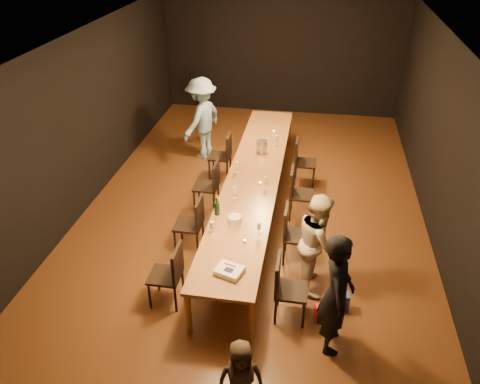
% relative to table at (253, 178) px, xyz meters
% --- Properties ---
extents(ground, '(10.00, 10.00, 0.00)m').
position_rel_table_xyz_m(ground, '(0.00, 0.00, -0.70)').
color(ground, '#442811').
rests_on(ground, ground).
extents(room_shell, '(6.04, 10.04, 3.02)m').
position_rel_table_xyz_m(room_shell, '(0.00, 0.00, 1.38)').
color(room_shell, black).
rests_on(room_shell, ground).
extents(table, '(0.90, 6.00, 0.75)m').
position_rel_table_xyz_m(table, '(0.00, 0.00, 0.00)').
color(table, brown).
rests_on(table, ground).
extents(chair_right_0, '(0.42, 0.42, 0.93)m').
position_rel_table_xyz_m(chair_right_0, '(0.85, -2.40, -0.24)').
color(chair_right_0, black).
rests_on(chair_right_0, ground).
extents(chair_right_1, '(0.42, 0.42, 0.93)m').
position_rel_table_xyz_m(chair_right_1, '(0.85, -1.20, -0.24)').
color(chair_right_1, black).
rests_on(chair_right_1, ground).
extents(chair_right_2, '(0.42, 0.42, 0.93)m').
position_rel_table_xyz_m(chair_right_2, '(0.85, 0.00, -0.24)').
color(chair_right_2, black).
rests_on(chair_right_2, ground).
extents(chair_right_3, '(0.42, 0.42, 0.93)m').
position_rel_table_xyz_m(chair_right_3, '(0.85, 1.20, -0.24)').
color(chair_right_3, black).
rests_on(chair_right_3, ground).
extents(chair_left_0, '(0.42, 0.42, 0.93)m').
position_rel_table_xyz_m(chair_left_0, '(-0.85, -2.40, -0.24)').
color(chair_left_0, black).
rests_on(chair_left_0, ground).
extents(chair_left_1, '(0.42, 0.42, 0.93)m').
position_rel_table_xyz_m(chair_left_1, '(-0.85, -1.20, -0.24)').
color(chair_left_1, black).
rests_on(chair_left_1, ground).
extents(chair_left_2, '(0.42, 0.42, 0.93)m').
position_rel_table_xyz_m(chair_left_2, '(-0.85, 0.00, -0.24)').
color(chair_left_2, black).
rests_on(chair_left_2, ground).
extents(chair_left_3, '(0.42, 0.42, 0.93)m').
position_rel_table_xyz_m(chair_left_3, '(-0.85, 1.20, -0.24)').
color(chair_left_3, black).
rests_on(chair_left_3, ground).
extents(woman_birthday, '(0.42, 0.62, 1.66)m').
position_rel_table_xyz_m(woman_birthday, '(1.38, -2.78, 0.13)').
color(woman_birthday, black).
rests_on(woman_birthday, ground).
extents(woman_tan, '(0.62, 0.77, 1.50)m').
position_rel_table_xyz_m(woman_tan, '(1.15, -1.71, 0.05)').
color(woman_tan, beige).
rests_on(woman_tan, ground).
extents(man_blue, '(1.02, 1.29, 1.75)m').
position_rel_table_xyz_m(man_blue, '(-1.41, 2.04, 0.17)').
color(man_blue, '#7EA5C3').
rests_on(man_blue, ground).
extents(child, '(0.57, 0.45, 1.02)m').
position_rel_table_xyz_m(child, '(0.43, -3.87, -0.19)').
color(child, '#443126').
rests_on(child, ground).
extents(gift_bag_red, '(0.24, 0.16, 0.26)m').
position_rel_table_xyz_m(gift_bag_red, '(1.29, -2.41, -0.57)').
color(gift_bag_red, red).
rests_on(gift_bag_red, ground).
extents(gift_bag_blue, '(0.24, 0.18, 0.27)m').
position_rel_table_xyz_m(gift_bag_blue, '(1.51, -2.17, -0.56)').
color(gift_bag_blue, '#2737AB').
rests_on(gift_bag_blue, ground).
extents(birthday_cake, '(0.39, 0.35, 0.08)m').
position_rel_table_xyz_m(birthday_cake, '(0.06, -2.54, 0.09)').
color(birthday_cake, white).
rests_on(birthday_cake, table).
extents(plate_stack, '(0.21, 0.21, 0.11)m').
position_rel_table_xyz_m(plate_stack, '(-0.07, -1.45, 0.11)').
color(plate_stack, silver).
rests_on(plate_stack, table).
extents(champagne_bottle, '(0.09, 0.09, 0.33)m').
position_rel_table_xyz_m(champagne_bottle, '(-0.37, -1.27, 0.21)').
color(champagne_bottle, black).
rests_on(champagne_bottle, table).
extents(ice_bucket, '(0.24, 0.24, 0.22)m').
position_rel_table_xyz_m(ice_bucket, '(0.02, 0.93, 0.16)').
color(ice_bucket, '#A9A8AD').
rests_on(ice_bucket, table).
extents(wineglass_0, '(0.06, 0.06, 0.21)m').
position_rel_table_xyz_m(wineglass_0, '(-0.33, -1.76, 0.15)').
color(wineglass_0, beige).
rests_on(wineglass_0, table).
extents(wineglass_1, '(0.06, 0.06, 0.21)m').
position_rel_table_xyz_m(wineglass_1, '(0.32, -1.66, 0.15)').
color(wineglass_1, beige).
rests_on(wineglass_1, table).
extents(wineglass_2, '(0.06, 0.06, 0.21)m').
position_rel_table_xyz_m(wineglass_2, '(-0.19, -0.77, 0.15)').
color(wineglass_2, silver).
rests_on(wineglass_2, table).
extents(wineglass_3, '(0.06, 0.06, 0.21)m').
position_rel_table_xyz_m(wineglass_3, '(0.25, -0.38, 0.15)').
color(wineglass_3, beige).
rests_on(wineglass_3, table).
extents(wineglass_4, '(0.06, 0.06, 0.21)m').
position_rel_table_xyz_m(wineglass_4, '(-0.30, 0.06, 0.15)').
color(wineglass_4, silver).
rests_on(wineglass_4, table).
extents(wineglass_5, '(0.06, 0.06, 0.21)m').
position_rel_table_xyz_m(wineglass_5, '(0.27, 1.25, 0.15)').
color(wineglass_5, silver).
rests_on(wineglass_5, table).
extents(tealight_near, '(0.05, 0.05, 0.03)m').
position_rel_table_xyz_m(tealight_near, '(0.15, -1.88, 0.06)').
color(tealight_near, '#B2B7B2').
rests_on(tealight_near, table).
extents(tealight_mid, '(0.05, 0.05, 0.03)m').
position_rel_table_xyz_m(tealight_mid, '(0.15, -0.27, 0.06)').
color(tealight_mid, '#B2B7B2').
rests_on(tealight_mid, table).
extents(tealight_far, '(0.05, 0.05, 0.03)m').
position_rel_table_xyz_m(tealight_far, '(0.15, 1.87, 0.06)').
color(tealight_far, '#B2B7B2').
rests_on(tealight_far, table).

